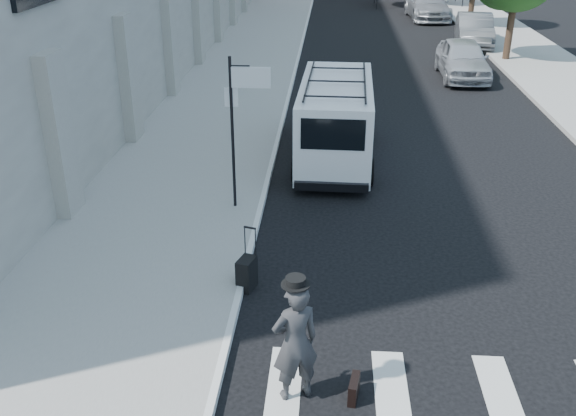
# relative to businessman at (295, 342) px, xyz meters

# --- Properties ---
(ground) EXTENTS (120.00, 120.00, 0.00)m
(ground) POSITION_rel_businessman_xyz_m (0.83, 3.00, -0.95)
(ground) COLOR black
(ground) RESTS_ON ground
(sidewalk_left) EXTENTS (4.50, 48.00, 0.15)m
(sidewalk_left) POSITION_rel_businessman_xyz_m (-3.42, 19.00, -0.88)
(sidewalk_left) COLOR gray
(sidewalk_left) RESTS_ON ground
(sidewalk_right) EXTENTS (4.00, 56.00, 0.15)m
(sidewalk_right) POSITION_rel_businessman_xyz_m (9.83, 23.00, -0.88)
(sidewalk_right) COLOR gray
(sidewalk_right) RESTS_ON ground
(sign_pole) EXTENTS (1.03, 0.07, 3.50)m
(sign_pole) POSITION_rel_businessman_xyz_m (-1.54, 6.20, 1.70)
(sign_pole) COLOR black
(sign_pole) RESTS_ON sidewalk_left
(businessman) EXTENTS (0.82, 0.70, 1.90)m
(businessman) POSITION_rel_businessman_xyz_m (0.00, 0.00, 0.00)
(businessman) COLOR #323234
(businessman) RESTS_ON ground
(briefcase) EXTENTS (0.19, 0.45, 0.34)m
(briefcase) POSITION_rel_businessman_xyz_m (0.86, 0.00, -0.78)
(briefcase) COLOR black
(briefcase) RESTS_ON ground
(suitcase) EXTENTS (0.39, 0.49, 1.20)m
(suitcase) POSITION_rel_businessman_xyz_m (-1.07, 2.86, -0.63)
(suitcase) COLOR black
(suitcase) RESTS_ON ground
(cargo_van) EXTENTS (2.21, 5.92, 2.22)m
(cargo_van) POSITION_rel_businessman_xyz_m (0.56, 9.95, 0.20)
(cargo_van) COLOR white
(cargo_van) RESTS_ON ground
(parked_car_a) EXTENTS (1.94, 4.69, 1.59)m
(parked_car_a) POSITION_rel_businessman_xyz_m (5.83, 19.77, -0.16)
(parked_car_a) COLOR #A4A7AC
(parked_car_a) RESTS_ON ground
(parked_car_b) EXTENTS (2.24, 5.02, 1.60)m
(parked_car_b) POSITION_rel_businessman_xyz_m (7.63, 26.68, -0.15)
(parked_car_b) COLOR #515458
(parked_car_b) RESTS_ON ground
(parked_car_c) EXTENTS (2.64, 5.89, 1.68)m
(parked_car_c) POSITION_rel_businessman_xyz_m (6.36, 35.38, -0.11)
(parked_car_c) COLOR gray
(parked_car_c) RESTS_ON ground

